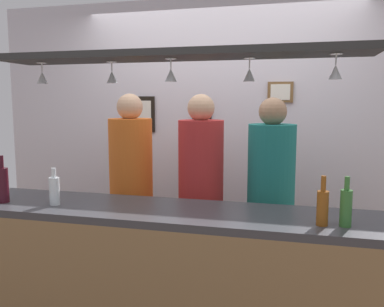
# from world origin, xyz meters

# --- Properties ---
(back_wall) EXTENTS (4.40, 0.06, 2.60)m
(back_wall) POSITION_xyz_m (0.00, 1.10, 1.30)
(back_wall) COLOR silver
(back_wall) RESTS_ON ground_plane
(bar_counter) EXTENTS (2.70, 0.55, 1.03)m
(bar_counter) POSITION_xyz_m (0.00, -0.51, 0.69)
(bar_counter) COLOR #38383D
(bar_counter) RESTS_ON ground_plane
(overhead_glass_rack) EXTENTS (2.20, 0.36, 0.04)m
(overhead_glass_rack) POSITION_xyz_m (0.00, -0.30, 1.93)
(overhead_glass_rack) COLOR black
(hanging_wineglass_far_left) EXTENTS (0.07, 0.07, 0.13)m
(hanging_wineglass_far_left) POSITION_xyz_m (-0.88, -0.30, 1.82)
(hanging_wineglass_far_left) COLOR silver
(hanging_wineglass_far_left) RESTS_ON overhead_glass_rack
(hanging_wineglass_left) EXTENTS (0.07, 0.07, 0.13)m
(hanging_wineglass_left) POSITION_xyz_m (-0.43, -0.24, 1.82)
(hanging_wineglass_left) COLOR silver
(hanging_wineglass_left) RESTS_ON overhead_glass_rack
(hanging_wineglass_center_left) EXTENTS (0.07, 0.07, 0.13)m
(hanging_wineglass_center_left) POSITION_xyz_m (-0.02, -0.33, 1.82)
(hanging_wineglass_center_left) COLOR silver
(hanging_wineglass_center_left) RESTS_ON overhead_glass_rack
(hanging_wineglass_center) EXTENTS (0.07, 0.07, 0.13)m
(hanging_wineglass_center) POSITION_xyz_m (0.42, -0.24, 1.82)
(hanging_wineglass_center) COLOR silver
(hanging_wineglass_center) RESTS_ON overhead_glass_rack
(hanging_wineglass_center_right) EXTENTS (0.07, 0.07, 0.13)m
(hanging_wineglass_center_right) POSITION_xyz_m (0.88, -0.34, 1.82)
(hanging_wineglass_center_right) COLOR silver
(hanging_wineglass_center_right) RESTS_ON overhead_glass_rack
(person_left_orange_shirt) EXTENTS (0.34, 0.34, 1.73)m
(person_left_orange_shirt) POSITION_xyz_m (-0.56, 0.33, 1.04)
(person_left_orange_shirt) COLOR #2D334C
(person_left_orange_shirt) RESTS_ON ground_plane
(person_middle_red_shirt) EXTENTS (0.34, 0.34, 1.72)m
(person_middle_red_shirt) POSITION_xyz_m (0.01, 0.33, 1.04)
(person_middle_red_shirt) COLOR #2D334C
(person_middle_red_shirt) RESTS_ON ground_plane
(person_right_teal_shirt) EXTENTS (0.34, 0.34, 1.69)m
(person_right_teal_shirt) POSITION_xyz_m (0.53, 0.33, 1.02)
(person_right_teal_shirt) COLOR #2D334C
(person_right_teal_shirt) RESTS_ON ground_plane
(bottle_wine_dark_red) EXTENTS (0.08, 0.08, 0.30)m
(bottle_wine_dark_red) POSITION_xyz_m (-1.10, -0.46, 1.15)
(bottle_wine_dark_red) COLOR #380F19
(bottle_wine_dark_red) RESTS_ON bar_counter
(bottle_beer_amber_tall) EXTENTS (0.06, 0.06, 0.26)m
(bottle_beer_amber_tall) POSITION_xyz_m (0.84, -0.46, 1.13)
(bottle_beer_amber_tall) COLOR brown
(bottle_beer_amber_tall) RESTS_ON bar_counter
(bottle_beer_green_import) EXTENTS (0.06, 0.06, 0.26)m
(bottle_beer_green_import) POSITION_xyz_m (0.95, -0.45, 1.13)
(bottle_beer_green_import) COLOR #336B2D
(bottle_beer_green_import) RESTS_ON bar_counter
(bottle_soda_clear) EXTENTS (0.06, 0.06, 0.23)m
(bottle_soda_clear) POSITION_xyz_m (-0.74, -0.43, 1.12)
(bottle_soda_clear) COLOR silver
(bottle_soda_clear) RESTS_ON bar_counter
(picture_frame_caricature) EXTENTS (0.26, 0.02, 0.34)m
(picture_frame_caricature) POSITION_xyz_m (-0.74, 1.06, 1.54)
(picture_frame_caricature) COLOR black
(picture_frame_caricature) RESTS_ON back_wall
(picture_frame_upper_small) EXTENTS (0.22, 0.02, 0.18)m
(picture_frame_upper_small) POSITION_xyz_m (0.55, 1.06, 1.75)
(picture_frame_upper_small) COLOR brown
(picture_frame_upper_small) RESTS_ON back_wall
(picture_frame_crest) EXTENTS (0.18, 0.02, 0.26)m
(picture_frame_crest) POSITION_xyz_m (-0.15, 1.06, 1.54)
(picture_frame_crest) COLOR black
(picture_frame_crest) RESTS_ON back_wall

